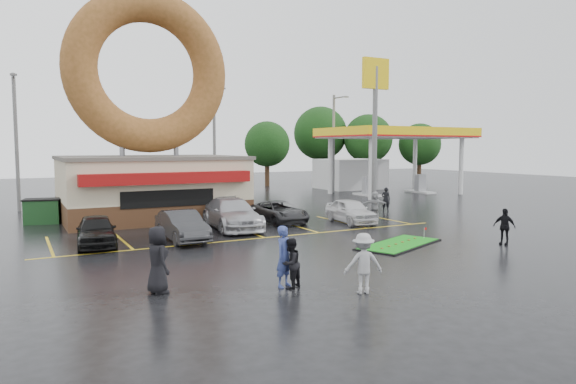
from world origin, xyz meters
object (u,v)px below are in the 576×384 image
streetlight_right (334,141)px  car_black (96,231)px  car_dgrey (182,226)px  streetlight_mid (215,140)px  person_cameraman (504,227)px  shell_sign (375,103)px  gas_station (375,153)px  person_blue (284,256)px  car_silver (232,214)px  dumpster (43,212)px  streetlight_left (16,139)px  car_grey (279,212)px  donut_shop (150,143)px  putting_green (399,244)px  car_white (351,211)px

streetlight_right → car_black: streetlight_right is taller
car_black → car_dgrey: bearing=-2.4°
streetlight_mid → person_cameraman: (4.46, -23.95, -3.99)m
shell_sign → person_cameraman: shell_sign is taller
gas_station → person_blue: size_ratio=7.32×
car_silver → person_cameraman: person_cameraman is taller
streetlight_right → dumpster: (-24.91, -8.60, -4.13)m
car_silver → person_blue: (-2.77, -11.11, 0.15)m
streetlight_left → person_blue: (6.90, -24.39, -3.85)m
streetlight_left → car_silver: (9.68, -13.29, -4.00)m
dumpster → car_grey: bearing=-14.6°
donut_shop → streetlight_left: donut_shop is taller
car_black → dumpster: bearing=107.5°
car_black → putting_green: 13.06m
streetlight_left → person_blue: size_ratio=4.82×
streetlight_right → car_white: 19.60m
shell_sign → dumpster: 22.95m
person_blue → car_black: bearing=86.2°
car_dgrey → car_silver: size_ratio=0.76×
gas_station → car_silver: 25.03m
streetlight_mid → car_silver: streetlight_mid is taller
donut_shop → car_dgrey: 9.31m
streetlight_right → putting_green: (-11.62, -22.88, -4.75)m
donut_shop → putting_green: 16.38m
streetlight_left → dumpster: size_ratio=5.00×
car_grey → dumpster: (-11.70, 5.91, 0.05)m
streetlight_mid → dumpster: 15.54m
donut_shop → gas_station: bearing=19.1°
streetlight_mid → car_grey: bearing=-95.1°
dumpster → putting_green: 19.52m
streetlight_left → putting_green: size_ratio=1.84×
gas_station → person_cameraman: gas_station is taller
gas_station → car_black: (-27.21, -15.92, -3.03)m
donut_shop → car_silver: size_ratio=2.50×
shell_sign → person_blue: size_ratio=5.68×
shell_sign → car_grey: shell_sign is taller
donut_shop → car_black: 9.77m
shell_sign → person_cameraman: (-4.54, -15.03, -6.58)m
gas_station → car_white: bearing=-131.4°
donut_shop → streetlight_left: (-7.00, 6.95, 0.32)m
streetlight_mid → person_blue: (-7.10, -25.39, -3.85)m
streetlight_left → person_cameraman: (18.46, -22.95, -3.99)m
gas_station → donut_shop: bearing=-160.9°
car_grey → dumpster: bearing=150.5°
car_black → donut_shop: bearing=68.1°
streetlight_right → dumpster: bearing=-161.0°
streetlight_mid → car_white: bearing=-81.6°
streetlight_mid → car_white: 16.22m
streetlight_right → person_blue: size_ratio=4.82×
dumpster → donut_shop: bearing=8.8°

